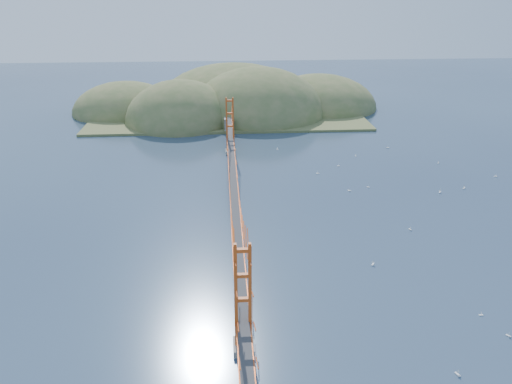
{
  "coord_description": "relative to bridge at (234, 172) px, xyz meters",
  "views": [
    {
      "loc": [
        -1.42,
        -68.56,
        32.97
      ],
      "look_at": [
        3.25,
        0.0,
        3.83
      ],
      "focal_mm": 35.0,
      "sensor_mm": 36.0,
      "label": 1
    }
  ],
  "objects": [
    {
      "name": "sailboat_17",
      "position": [
        48.05,
        12.98,
        -6.86
      ],
      "size": [
        0.57,
        0.49,
        0.65
      ],
      "color": "white",
      "rests_on": "ground"
    },
    {
      "name": "sailboat_extra_0",
      "position": [
        25.41,
        26.07,
        -6.87
      ],
      "size": [
        0.43,
        0.49,
        0.56
      ],
      "color": "white",
      "rests_on": "ground"
    },
    {
      "name": "sailboat_extra_1",
      "position": [
        9.96,
        31.56,
        -6.87
      ],
      "size": [
        0.55,
        0.55,
        0.6
      ],
      "color": "white",
      "rests_on": "ground"
    },
    {
      "name": "sailboat_14",
      "position": [
        16.97,
        -15.64,
        -6.85
      ],
      "size": [
        0.68,
        0.68,
        0.73
      ],
      "color": "white",
      "rests_on": "ground"
    },
    {
      "name": "bridge",
      "position": [
        0.0,
        0.0,
        0.0
      ],
      "size": [
        2.2,
        94.4,
        12.0
      ],
      "color": "gray",
      "rests_on": "ground"
    },
    {
      "name": "sailboat_16",
      "position": [
        19.75,
        8.21,
        -6.85
      ],
      "size": [
        0.67,
        0.67,
        0.71
      ],
      "color": "white",
      "rests_on": "ground"
    },
    {
      "name": "sailboat_3",
      "position": [
        15.89,
        16.75,
        -6.86
      ],
      "size": [
        0.56,
        0.45,
        0.65
      ],
      "color": "white",
      "rests_on": "ground"
    },
    {
      "name": "sailboat_7",
      "position": [
        33.65,
        31.02,
        -6.85
      ],
      "size": [
        0.68,
        0.68,
        0.74
      ],
      "color": "white",
      "rests_on": "ground"
    },
    {
      "name": "sailboat_8",
      "position": [
        40.51,
        20.7,
        -6.86
      ],
      "size": [
        0.6,
        0.6,
        0.63
      ],
      "color": "white",
      "rests_on": "ground"
    },
    {
      "name": "sailboat_2",
      "position": [
        25.59,
        -26.58,
        -6.88
      ],
      "size": [
        0.47,
        0.39,
        0.55
      ],
      "color": "white",
      "rests_on": "ground"
    },
    {
      "name": "ground",
      "position": [
        0.0,
        -0.18,
        -7.01
      ],
      "size": [
        320.0,
        320.0,
        0.0
      ],
      "primitive_type": "plane",
      "color": "#2B3E56",
      "rests_on": "ground"
    },
    {
      "name": "sailboat_1",
      "position": [
        23.4,
        9.56,
        -6.87
      ],
      "size": [
        0.51,
        0.51,
        0.56
      ],
      "color": "white",
      "rests_on": "ground"
    },
    {
      "name": "sailboat_10",
      "position": [
        19.24,
        -34.9,
        -6.86
      ],
      "size": [
        0.59,
        0.61,
        0.69
      ],
      "color": "white",
      "rests_on": "ground"
    },
    {
      "name": "sailboat_9",
      "position": [
        39.75,
        7.91,
        -6.85
      ],
      "size": [
        0.69,
        0.69,
        0.72
      ],
      "color": "white",
      "rests_on": "ground"
    },
    {
      "name": "sailboat_0",
      "position": [
        25.04,
        -6.58,
        -6.87
      ],
      "size": [
        0.56,
        0.56,
        0.62
      ],
      "color": "white",
      "rests_on": "ground"
    },
    {
      "name": "sailboat_4",
      "position": [
        34.87,
        6.44,
        -6.85
      ],
      "size": [
        0.7,
        0.7,
        0.74
      ],
      "color": "white",
      "rests_on": "ground"
    },
    {
      "name": "far_headlands",
      "position": [
        2.21,
        68.33,
        -7.01
      ],
      "size": [
        84.0,
        58.0,
        25.0
      ],
      "color": "olive",
      "rests_on": "ground"
    },
    {
      "name": "sailboat_12",
      "position": [
        20.62,
        20.46,
        -6.87
      ],
      "size": [
        0.51,
        0.42,
        0.59
      ],
      "color": "white",
      "rests_on": "ground"
    },
    {
      "name": "sailboat_6",
      "position": [
        26.7,
        -30.04,
        -6.87
      ],
      "size": [
        0.56,
        0.56,
        0.59
      ],
      "color": "white",
      "rests_on": "ground"
    }
  ]
}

